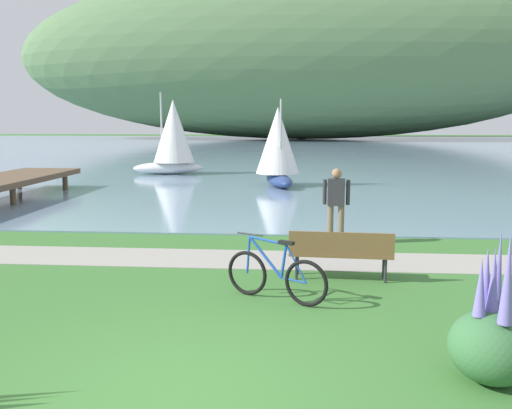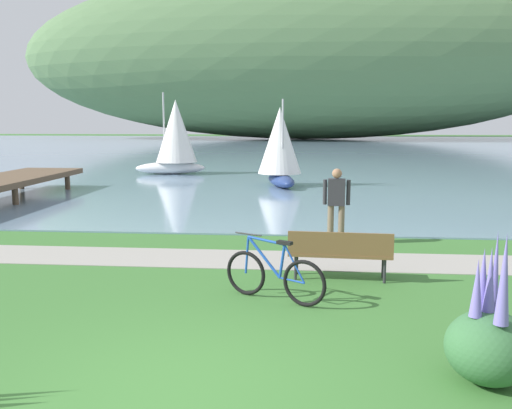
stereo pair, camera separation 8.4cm
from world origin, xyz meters
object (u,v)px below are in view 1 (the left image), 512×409
object	(u,v)px
sailboat_mid_bay	(278,146)
park_bench_near_camera	(341,251)
person_at_shoreline	(336,201)
sailboat_nearest_to_shore	(173,136)
bicycle_leaning_near_bench	(275,275)

from	to	relation	value
sailboat_mid_bay	park_bench_near_camera	bearing A→B (deg)	-82.98
park_bench_near_camera	person_at_shoreline	distance (m)	2.88
park_bench_near_camera	sailboat_mid_bay	distance (m)	13.54
sailboat_nearest_to_shore	sailboat_mid_bay	bearing A→B (deg)	-40.36
park_bench_near_camera	person_at_shoreline	xyz separation A→B (m)	(0.09, 2.84, 0.46)
bicycle_leaning_near_bench	person_at_shoreline	xyz separation A→B (m)	(1.18, 4.05, 0.58)
park_bench_near_camera	sailboat_mid_bay	xyz separation A→B (m)	(-1.65, 13.38, 1.20)
park_bench_near_camera	sailboat_nearest_to_shore	world-z (taller)	sailboat_nearest_to_shore
sailboat_nearest_to_shore	sailboat_mid_bay	xyz separation A→B (m)	(5.52, -4.69, -0.25)
bicycle_leaning_near_bench	sailboat_nearest_to_shore	bearing A→B (deg)	107.50
person_at_shoreline	sailboat_nearest_to_shore	world-z (taller)	sailboat_nearest_to_shore
park_bench_near_camera	person_at_shoreline	size ratio (longest dim) A/B	1.07
bicycle_leaning_near_bench	park_bench_near_camera	bearing A→B (deg)	48.01
sailboat_mid_bay	bicycle_leaning_near_bench	bearing A→B (deg)	-87.80
bicycle_leaning_near_bench	sailboat_nearest_to_shore	world-z (taller)	sailboat_nearest_to_shore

